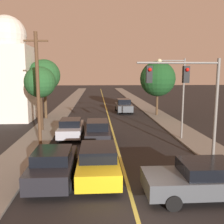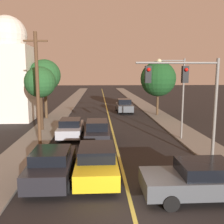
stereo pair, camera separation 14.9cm
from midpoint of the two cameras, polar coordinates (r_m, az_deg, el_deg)
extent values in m
plane|color=black|center=(9.76, 5.06, -22.32)|extent=(200.00, 200.00, 0.00)
cube|color=black|center=(44.56, -1.88, 2.31)|extent=(9.54, 80.00, 0.01)
cube|color=#D1C14C|center=(44.56, -1.88, 2.32)|extent=(0.16, 76.00, 0.00)
cube|color=gray|center=(44.78, -9.61, 2.30)|extent=(2.50, 80.00, 0.12)
cube|color=gray|center=(45.13, 5.79, 2.43)|extent=(2.50, 80.00, 0.12)
cube|color=gold|center=(12.57, -3.53, -11.45)|extent=(1.91, 5.04, 0.71)
cube|color=black|center=(12.18, -3.56, -9.02)|extent=(1.68, 2.27, 0.54)
cylinder|color=black|center=(14.19, -7.26, -10.63)|extent=(0.22, 0.67, 0.67)
cylinder|color=black|center=(14.19, 0.20, -10.56)|extent=(0.22, 0.67, 0.67)
cylinder|color=black|center=(11.30, -8.29, -15.90)|extent=(0.22, 0.67, 0.67)
cylinder|color=black|center=(11.30, 1.29, -15.82)|extent=(0.22, 0.67, 0.67)
cube|color=black|center=(18.82, -3.56, -4.66)|extent=(1.73, 4.75, 0.63)
cube|color=black|center=(18.50, -3.58, -2.93)|extent=(1.52, 2.14, 0.61)
cylinder|color=black|center=(20.35, -5.88, -4.58)|extent=(0.22, 0.69, 0.69)
cylinder|color=black|center=(20.34, -1.24, -4.53)|extent=(0.22, 0.69, 0.69)
cylinder|color=black|center=(17.49, -6.26, -6.81)|extent=(0.22, 0.69, 0.69)
cylinder|color=black|center=(17.49, -0.84, -6.76)|extent=(0.22, 0.69, 0.69)
cube|color=black|center=(12.30, -13.57, -12.09)|extent=(1.85, 4.30, 0.78)
cube|color=black|center=(11.93, -13.83, -9.54)|extent=(1.63, 1.94, 0.49)
cylinder|color=black|center=(13.84, -16.22, -11.54)|extent=(0.22, 0.63, 0.63)
cylinder|color=black|center=(13.56, -8.79, -11.70)|extent=(0.22, 0.63, 0.63)
cylinder|color=black|center=(11.45, -19.21, -16.10)|extent=(0.22, 0.63, 0.63)
cylinder|color=black|center=(11.12, -10.06, -16.50)|extent=(0.22, 0.63, 0.63)
cube|color=#A5A8B2|center=(20.15, -9.56, -3.88)|extent=(1.77, 4.43, 0.65)
cube|color=black|center=(19.86, -9.65, -2.33)|extent=(1.56, 1.99, 0.52)
cylinder|color=black|center=(21.66, -11.38, -3.93)|extent=(0.22, 0.66, 0.66)
cylinder|color=black|center=(21.49, -6.93, -3.92)|extent=(0.22, 0.66, 0.66)
cylinder|color=black|center=(19.02, -12.49, -5.75)|extent=(0.22, 0.66, 0.66)
cylinder|color=black|center=(18.83, -7.41, -5.75)|extent=(0.22, 0.66, 0.66)
cube|color=#474C51|center=(32.49, 2.56, 1.15)|extent=(1.88, 4.64, 0.78)
cube|color=black|center=(32.58, 2.54, 2.43)|extent=(1.66, 2.09, 0.64)
cylinder|color=black|center=(31.24, 4.47, 0.11)|extent=(0.22, 0.66, 0.66)
cylinder|color=black|center=(31.04, 1.20, 0.08)|extent=(0.22, 0.66, 0.66)
cylinder|color=black|center=(34.06, 3.80, 0.84)|extent=(0.22, 0.66, 0.66)
cylinder|color=black|center=(33.88, 0.79, 0.81)|extent=(0.22, 0.66, 0.66)
cube|color=#474C51|center=(11.16, 19.52, -14.83)|extent=(4.75, 1.99, 0.69)
cube|color=black|center=(11.02, 20.61, -11.87)|extent=(2.14, 1.76, 0.50)
cylinder|color=black|center=(10.04, 13.42, -19.56)|extent=(0.62, 0.22, 0.62)
cylinder|color=black|center=(11.67, 10.63, -15.25)|extent=(0.62, 0.22, 0.62)
cylinder|color=slate|center=(14.84, 22.36, 0.18)|extent=(0.18, 0.18, 5.73)
cylinder|color=slate|center=(13.88, 14.61, 10.83)|extent=(4.43, 0.12, 0.12)
cube|color=black|center=(14.01, 16.25, 8.24)|extent=(0.32, 0.28, 0.90)
sphere|color=red|center=(13.84, 16.55, 9.25)|extent=(0.20, 0.20, 0.20)
cube|color=black|center=(13.47, 8.16, 8.49)|extent=(0.32, 0.28, 0.90)
sphere|color=red|center=(13.30, 8.34, 9.55)|extent=(0.20, 0.20, 0.20)
cylinder|color=slate|center=(19.51, 15.71, 2.84)|extent=(0.14, 0.14, 6.01)
cylinder|color=slate|center=(19.15, 13.35, 11.38)|extent=(1.89, 0.09, 0.09)
sphere|color=beige|center=(18.90, 10.54, 11.35)|extent=(0.36, 0.36, 0.36)
cylinder|color=#513823|center=(17.84, -16.79, 4.94)|extent=(0.24, 0.24, 7.67)
cube|color=#513823|center=(17.93, -17.26, 15.30)|extent=(1.60, 0.12, 0.12)
cylinder|color=#3D2B1C|center=(22.70, -16.04, 0.11)|extent=(0.29, 0.29, 3.25)
sphere|color=#235628|center=(22.47, -16.31, 6.59)|extent=(2.69, 2.69, 2.69)
cylinder|color=#4C3823|center=(28.44, -15.12, 2.12)|extent=(0.32, 0.32, 3.51)
sphere|color=#235628|center=(28.26, -15.36, 8.09)|extent=(3.44, 3.44, 3.44)
cylinder|color=#4C3823|center=(30.26, 10.10, 2.04)|extent=(0.28, 0.28, 2.86)
sphere|color=#19471E|center=(30.06, 10.25, 7.50)|extent=(4.14, 4.14, 4.14)
cube|color=silver|center=(29.18, -22.44, 5.99)|extent=(4.83, 4.83, 7.89)
sphere|color=silver|center=(29.42, -23.04, 15.85)|extent=(4.02, 4.02, 4.02)
camera|label=1|loc=(0.07, -90.19, -0.03)|focal=40.00mm
camera|label=2|loc=(0.07, 89.81, 0.03)|focal=40.00mm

